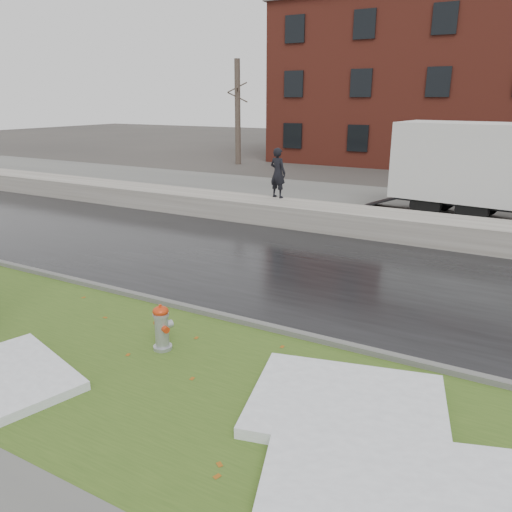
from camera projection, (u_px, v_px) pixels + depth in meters
The scene contains 15 objects.
ground at pixel (180, 338), 8.98m from camera, with size 120.00×120.00×0.00m, color #47423D.
verge at pixel (132, 368), 7.93m from camera, with size 60.00×4.50×0.04m, color #38531B.
road at pixel (288, 267), 12.72m from camera, with size 60.00×7.00×0.03m, color black.
parking_lot at pixel (380, 207), 19.81m from camera, with size 60.00×9.00×0.03m, color slate.
curb at pixel (211, 314), 9.79m from camera, with size 60.00×0.15×0.14m, color slate.
snowbank at pixel (344, 220), 16.12m from camera, with size 60.00×1.60×0.75m, color #B3AEA4.
brick_building at pixel (492, 84), 31.55m from camera, with size 26.00×12.00×10.00m, color maroon.
bg_tree_left at pixel (238, 111), 31.87m from camera, with size 1.40×1.62×6.50m.
bg_tree_center at pixel (348, 111), 32.42m from camera, with size 1.40×1.62×6.50m.
fire_hydrant at pixel (162, 325), 8.37m from camera, with size 0.40×0.38×0.81m.
box_truck at pixel (509, 172), 16.61m from camera, with size 10.14×3.29×3.35m.
worker at pixel (278, 173), 17.50m from camera, with size 0.64×0.42×1.75m, color black.
snow_patch_near at pixel (347, 405), 6.81m from camera, with size 2.60×2.00×0.16m, color white.
snow_patch_far at pixel (6, 378), 7.48m from camera, with size 2.20×1.60×0.14m, color white.
snow_patch_side at pixel (393, 496), 5.23m from camera, with size 2.80×1.80×0.18m, color white.
Camera 1 is at (5.14, -6.43, 4.11)m, focal length 35.00 mm.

